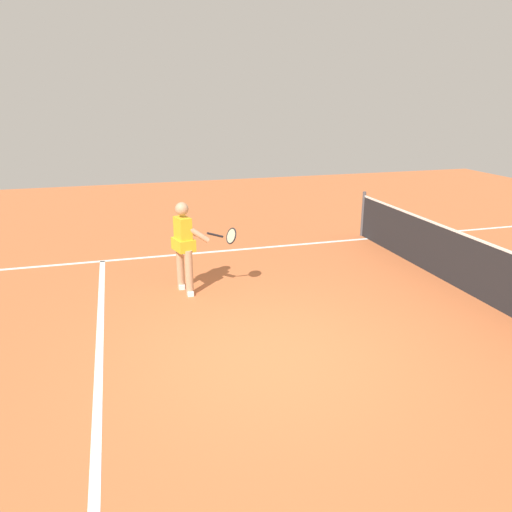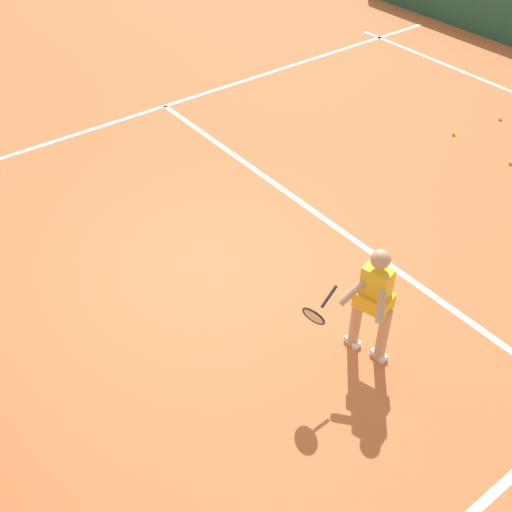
# 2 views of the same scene
# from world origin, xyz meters

# --- Properties ---
(ground_plane) EXTENTS (27.93, 27.93, 0.00)m
(ground_plane) POSITION_xyz_m (0.00, 0.00, 0.00)
(ground_plane) COLOR #C66638
(service_line_marking) EXTENTS (9.10, 0.10, 0.01)m
(service_line_marking) POSITION_xyz_m (0.00, -2.15, 0.00)
(service_line_marking) COLOR white
(service_line_marking) RESTS_ON ground
(sideline_right_marking) EXTENTS (0.10, 19.49, 0.01)m
(sideline_right_marking) POSITION_xyz_m (4.55, 0.00, 0.00)
(sideline_right_marking) COLOR white
(sideline_right_marking) RESTS_ON ground
(tennis_player) EXTENTS (0.66, 1.07, 1.55)m
(tennis_player) POSITION_xyz_m (-2.47, -0.73, 0.85)
(tennis_player) COLOR tan
(tennis_player) RESTS_ON ground
(tennis_ball_near) EXTENTS (0.07, 0.07, 0.07)m
(tennis_ball_near) POSITION_xyz_m (0.14, -7.00, 0.03)
(tennis_ball_near) COLOR #D1E533
(tennis_ball_near) RESTS_ON ground
(tennis_ball_mid) EXTENTS (0.07, 0.07, 0.07)m
(tennis_ball_mid) POSITION_xyz_m (0.30, -5.81, 0.03)
(tennis_ball_mid) COLOR #D1E533
(tennis_ball_mid) RESTS_ON ground
(tennis_ball_far) EXTENTS (0.07, 0.07, 0.07)m
(tennis_ball_far) POSITION_xyz_m (-0.96, -5.78, 0.03)
(tennis_ball_far) COLOR #D1E533
(tennis_ball_far) RESTS_ON ground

